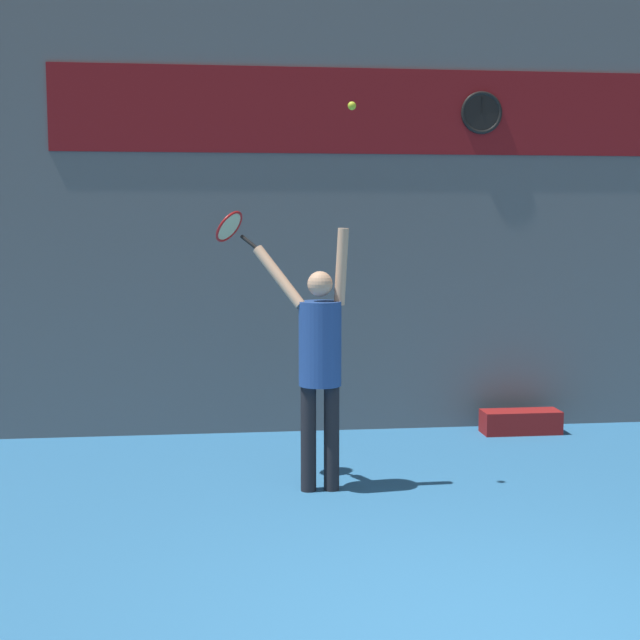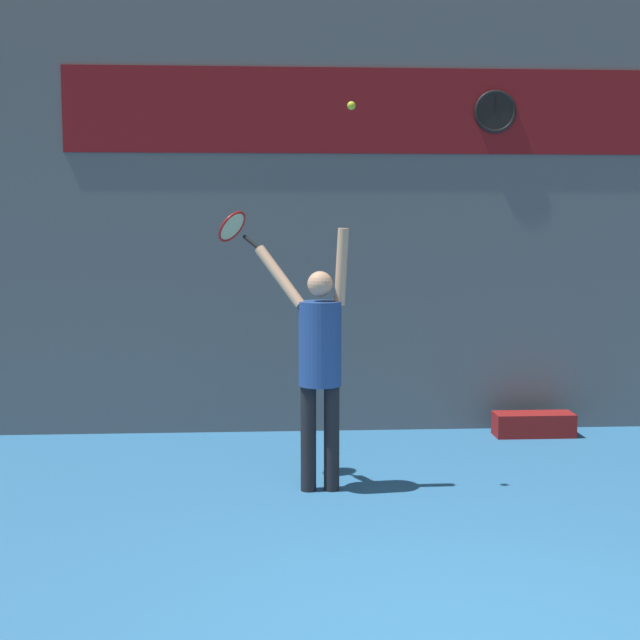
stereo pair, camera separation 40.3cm
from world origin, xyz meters
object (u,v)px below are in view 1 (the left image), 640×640
(equipment_bag, at_px, (521,422))
(tennis_player, at_px, (319,355))
(tennis_racket, at_px, (231,228))
(tennis_ball, at_px, (352,106))
(scoreboard_clock, at_px, (482,113))

(equipment_bag, bearing_deg, tennis_player, -143.26)
(tennis_player, height_order, tennis_racket, tennis_racket)
(tennis_player, distance_m, equipment_bag, 3.11)
(tennis_ball, bearing_deg, tennis_player, 156.95)
(tennis_player, xyz_separation_m, equipment_bag, (2.36, 1.76, -1.02))
(scoreboard_clock, relative_size, tennis_ball, 6.71)
(scoreboard_clock, bearing_deg, equipment_bag, -39.63)
(tennis_racket, xyz_separation_m, equipment_bag, (3.07, 1.35, -2.06))
(tennis_player, relative_size, tennis_racket, 5.29)
(tennis_racket, bearing_deg, equipment_bag, 23.69)
(scoreboard_clock, relative_size, tennis_racket, 1.08)
(tennis_player, distance_m, tennis_ball, 2.03)
(tennis_ball, height_order, equipment_bag, tennis_ball)
(tennis_player, bearing_deg, scoreboard_clock, 46.77)
(scoreboard_clock, height_order, tennis_player, scoreboard_clock)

